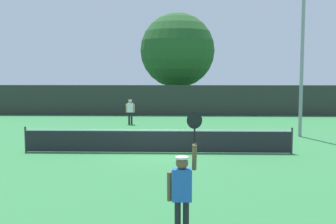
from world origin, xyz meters
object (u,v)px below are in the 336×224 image
tennis_ball (101,145)px  light_pole (303,35)px  player_serving (182,186)px  parked_car_near (134,100)px  parked_car_mid (234,99)px  large_tree (177,51)px  player_receiving (130,110)px

tennis_ball → light_pole: bearing=17.3°
player_serving → parked_car_near: bearing=98.2°
parked_car_mid → parked_car_near: bearing=-163.8°
large_tree → parked_car_mid: bearing=26.7°
tennis_ball → parked_car_near: parked_car_near is taller
light_pole → parked_car_near: 20.38m
large_tree → player_serving: bearing=-89.3°
player_receiving → light_pole: bearing=152.9°
player_serving → parked_car_mid: 32.63m
light_pole → parked_car_mid: light_pole is taller
light_pole → large_tree: light_pole is taller
large_tree → parked_car_mid: 7.58m
player_serving → parked_car_near: (-4.44, 30.69, -0.36)m
player_receiving → parked_car_mid: 15.89m
player_serving → parked_car_mid: size_ratio=0.58×
player_serving → large_tree: size_ratio=0.30×
player_receiving → parked_car_mid: bearing=-121.8°
player_serving → player_receiving: (-3.29, 18.72, -0.17)m
player_serving → tennis_ball: (-3.66, 10.81, -1.10)m
tennis_ball → light_pole: (9.85, 3.06, 5.19)m
player_serving → parked_car_mid: player_serving is taller
parked_car_near → player_receiving: bearing=-91.5°
tennis_ball → player_serving: bearing=-71.3°
player_receiving → parked_car_mid: size_ratio=0.36×
parked_car_mid → tennis_ball: bearing=-105.2°
player_receiving → large_tree: large_tree is taller
player_receiving → light_pole: 11.46m
light_pole → parked_car_mid: size_ratio=2.11×
large_tree → player_receiving: bearing=-105.3°
player_serving → light_pole: bearing=66.0°
parked_car_near → parked_car_mid: bearing=2.2°
player_receiving → parked_car_near: bearing=-84.5°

